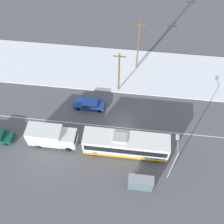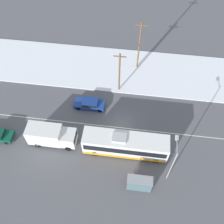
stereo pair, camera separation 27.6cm
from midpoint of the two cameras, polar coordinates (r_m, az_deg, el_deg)
ground_plane at (r=37.64m, az=2.20°, el=-3.45°), size 120.00×120.00×0.00m
snow_lot at (r=44.67m, az=3.77°, el=9.04°), size 80.00×10.01×0.12m
lane_marking_center at (r=37.64m, az=2.20°, el=-3.45°), size 60.00×0.12×0.00m
city_bus at (r=34.38m, az=3.15°, el=-7.09°), size 11.06×2.57×3.50m
box_truck at (r=35.92m, az=-12.99°, el=-4.95°), size 6.46×2.30×3.11m
sedan_car at (r=39.28m, az=-4.66°, el=1.87°), size 4.51×1.80×1.36m
pedestrian_at_stop at (r=33.48m, az=4.82°, el=-13.47°), size 0.58×0.26×1.60m
bus_shelter at (r=32.39m, az=6.26°, el=-15.34°), size 3.05×1.20×2.40m
streetlamp at (r=31.25m, az=13.39°, el=-10.07°), size 0.36×2.45×6.88m
utility_pole_roadside at (r=38.88m, az=1.83°, el=8.64°), size 1.80×0.24×7.55m
utility_pole_snowlot at (r=42.26m, az=6.13°, el=14.16°), size 1.80×0.24×8.92m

